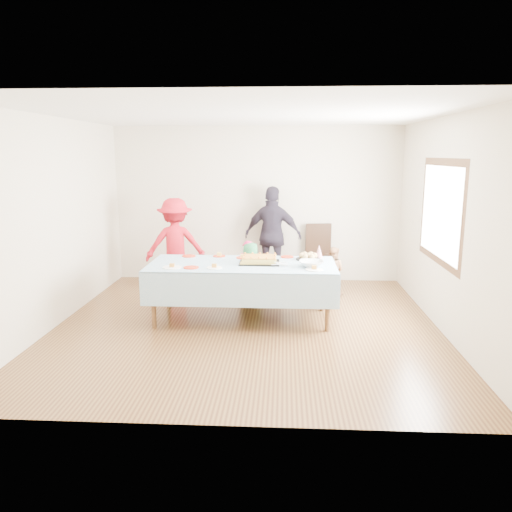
{
  "coord_description": "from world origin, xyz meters",
  "views": [
    {
      "loc": [
        0.48,
        -6.27,
        2.23
      ],
      "look_at": [
        0.11,
        0.3,
        0.88
      ],
      "focal_mm": 35.0,
      "sensor_mm": 36.0,
      "label": 1
    }
  ],
  "objects": [
    {
      "name": "ground",
      "position": [
        0.0,
        0.0,
        0.0
      ],
      "size": [
        5.0,
        5.0,
        0.0
      ],
      "primitive_type": "plane",
      "color": "#482714",
      "rests_on": "ground"
    },
    {
      "name": "plate_red_far_c",
      "position": [
        -0.1,
        0.61,
        0.79
      ],
      "size": [
        0.19,
        0.19,
        0.01
      ],
      "primitive_type": "cylinder",
      "color": "red",
      "rests_on": "party_table"
    },
    {
      "name": "punch_bowl",
      "position": [
        0.84,
        0.12,
        0.82
      ],
      "size": [
        0.32,
        0.32,
        0.08
      ],
      "primitive_type": "imported",
      "color": "silver",
      "rests_on": "party_table"
    },
    {
      "name": "plate_red_near",
      "position": [
        -0.71,
        -0.05,
        0.79
      ],
      "size": [
        0.2,
        0.2,
        0.01
      ],
      "primitive_type": "cylinder",
      "color": "red",
      "rests_on": "party_table"
    },
    {
      "name": "adult_right",
      "position": [
        0.29,
        2.2,
        0.85
      ],
      "size": [
        1.06,
        0.62,
        1.69
      ],
      "primitive_type": "imported",
      "rotation": [
        0.0,
        0.0,
        2.93
      ],
      "color": "#2A2432",
      "rests_on": "ground"
    },
    {
      "name": "room_walls",
      "position": [
        0.05,
        0.0,
        1.77
      ],
      "size": [
        5.04,
        5.04,
        2.72
      ],
      "color": "beige",
      "rests_on": "ground"
    },
    {
      "name": "plate_white_left",
      "position": [
        -0.96,
        -0.06,
        0.79
      ],
      "size": [
        0.25,
        0.25,
        0.01
      ],
      "primitive_type": "cylinder",
      "color": "white",
      "rests_on": "party_table"
    },
    {
      "name": "plate_red_far_a",
      "position": [
        -0.88,
        0.68,
        0.79
      ],
      "size": [
        0.2,
        0.2,
        0.01
      ],
      "primitive_type": "cylinder",
      "color": "red",
      "rests_on": "party_table"
    },
    {
      "name": "fork_pile",
      "position": [
        0.45,
        0.1,
        0.81
      ],
      "size": [
        0.24,
        0.18,
        0.07
      ],
      "primitive_type": null,
      "color": "white",
      "rests_on": "party_table"
    },
    {
      "name": "party_table",
      "position": [
        -0.08,
        0.25,
        0.72
      ],
      "size": [
        2.5,
        1.1,
        0.78
      ],
      "color": "#543A1D",
      "rests_on": "ground"
    },
    {
      "name": "toddler_right",
      "position": [
        1.27,
        1.57,
        0.39
      ],
      "size": [
        0.46,
        0.42,
        0.77
      ],
      "primitive_type": "imported",
      "rotation": [
        0.0,
        0.0,
        2.73
      ],
      "color": "tan",
      "rests_on": "ground"
    },
    {
      "name": "plate_white_mid",
      "position": [
        -0.41,
        -0.04,
        0.79
      ],
      "size": [
        0.2,
        0.2,
        0.01
      ],
      "primitive_type": "cylinder",
      "color": "white",
      "rests_on": "party_table"
    },
    {
      "name": "adult_left",
      "position": [
        -1.3,
        1.72,
        0.76
      ],
      "size": [
        1.07,
        0.73,
        1.52
      ],
      "primitive_type": "imported",
      "rotation": [
        0.0,
        0.0,
        3.31
      ],
      "color": "red",
      "rests_on": "ground"
    },
    {
      "name": "toddler_mid",
      "position": [
        -0.01,
        0.9,
        0.48
      ],
      "size": [
        0.49,
        0.34,
        0.95
      ],
      "primitive_type": "imported",
      "rotation": [
        0.0,
        0.0,
        3.05
      ],
      "color": "#246E3D",
      "rests_on": "ground"
    },
    {
      "name": "plate_red_far_b",
      "position": [
        -0.45,
        0.71,
        0.79
      ],
      "size": [
        0.18,
        0.18,
        0.01
      ],
      "primitive_type": "cylinder",
      "color": "red",
      "rests_on": "party_table"
    },
    {
      "name": "toddler_left",
      "position": [
        -0.07,
        1.2,
        0.47
      ],
      "size": [
        0.39,
        0.3,
        0.93
      ],
      "primitive_type": "imported",
      "rotation": [
        0.0,
        0.0,
        3.4
      ],
      "color": "#DC1B57",
      "rests_on": "ground"
    },
    {
      "name": "plate_white_right",
      "position": [
        0.87,
        -0.08,
        0.79
      ],
      "size": [
        0.22,
        0.22,
        0.01
      ],
      "primitive_type": "cylinder",
      "color": "white",
      "rests_on": "party_table"
    },
    {
      "name": "plate_red_far_d",
      "position": [
        0.53,
        0.7,
        0.79
      ],
      "size": [
        0.19,
        0.19,
        0.01
      ],
      "primitive_type": "cylinder",
      "color": "red",
      "rests_on": "party_table"
    },
    {
      "name": "dining_chair",
      "position": [
        1.1,
        2.29,
        0.58
      ],
      "size": [
        0.51,
        0.51,
        1.03
      ],
      "rotation": [
        0.0,
        0.0,
        0.14
      ],
      "color": "black",
      "rests_on": "ground"
    },
    {
      "name": "rolls_tray",
      "position": [
        0.82,
        0.55,
        0.82
      ],
      "size": [
        0.33,
        0.33,
        0.1
      ],
      "color": "black",
      "rests_on": "party_table"
    },
    {
      "name": "birthday_cake",
      "position": [
        0.15,
        0.3,
        0.82
      ],
      "size": [
        0.53,
        0.41,
        0.09
      ],
      "color": "black",
      "rests_on": "party_table"
    },
    {
      "name": "party_hat",
      "position": [
        0.98,
        0.7,
        0.87
      ],
      "size": [
        0.11,
        0.11,
        0.18
      ],
      "primitive_type": "cone",
      "color": "silver",
      "rests_on": "party_table"
    }
  ]
}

